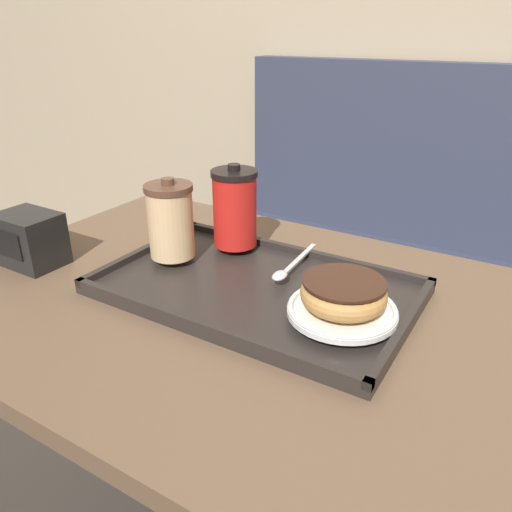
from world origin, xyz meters
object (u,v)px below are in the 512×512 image
(spoon, at_px, (287,270))
(donut_chocolate_glazed, at_px, (345,292))
(napkin_dispenser, at_px, (30,239))
(coffee_cup_front, at_px, (171,220))
(coffee_cup_rear, at_px, (235,208))

(spoon, bearing_deg, donut_chocolate_glazed, 56.81)
(donut_chocolate_glazed, height_order, napkin_dispenser, napkin_dispenser)
(coffee_cup_front, xyz_separation_m, spoon, (0.20, 0.04, -0.06))
(coffee_cup_rear, xyz_separation_m, napkin_dispenser, (-0.29, -0.21, -0.05))
(spoon, bearing_deg, coffee_cup_rear, -115.54)
(donut_chocolate_glazed, xyz_separation_m, spoon, (-0.13, 0.07, -0.03))
(donut_chocolate_glazed, bearing_deg, coffee_cup_rear, 154.53)
(coffee_cup_front, height_order, donut_chocolate_glazed, coffee_cup_front)
(coffee_cup_front, xyz_separation_m, donut_chocolate_glazed, (0.33, -0.03, -0.03))
(spoon, height_order, napkin_dispenser, napkin_dispenser)
(donut_chocolate_glazed, relative_size, spoon, 0.72)
(napkin_dispenser, bearing_deg, coffee_cup_front, 27.79)
(coffee_cup_rear, height_order, spoon, coffee_cup_rear)
(coffee_cup_front, height_order, spoon, coffee_cup_front)
(coffee_cup_rear, relative_size, napkin_dispenser, 1.37)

